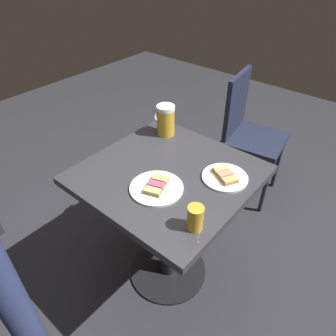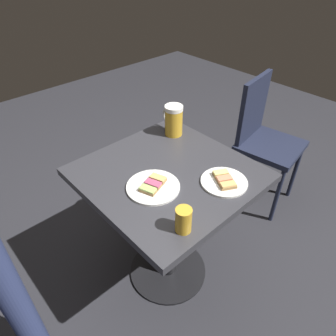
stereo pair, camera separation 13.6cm
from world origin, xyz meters
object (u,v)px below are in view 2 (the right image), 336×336
Objects in this scene: plate_far at (224,181)px; cafe_chair at (263,135)px; plate_near at (153,186)px; beer_mug at (173,120)px; beer_glass_small at (183,220)px.

plate_far is 0.88m from cafe_chair.
plate_near is at bearing 143.23° from plate_far.
plate_far is (0.24, -0.18, 0.00)m from plate_near.
beer_mug is at bearing 74.72° from plate_far.
beer_mug is 0.76m from cafe_chair.
plate_near is 0.45m from beer_mug.
beer_mug is 0.67m from beer_glass_small.
plate_far is 2.01× the size of beer_glass_small.
beer_glass_small is 1.19m from cafe_chair.
plate_far is 0.46m from beer_mug.
beer_glass_small reaches higher than plate_far.
plate_near is 0.26m from beer_glass_small.
beer_glass_small is (-0.31, -0.06, 0.04)m from plate_far.
cafe_chair is (0.68, -0.16, -0.30)m from beer_mug.
beer_mug is 0.18× the size of cafe_chair.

